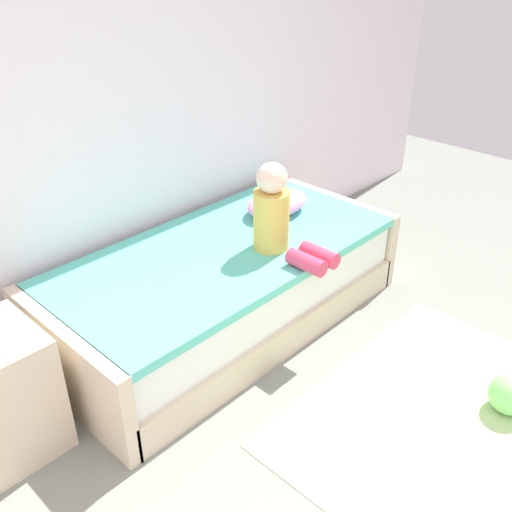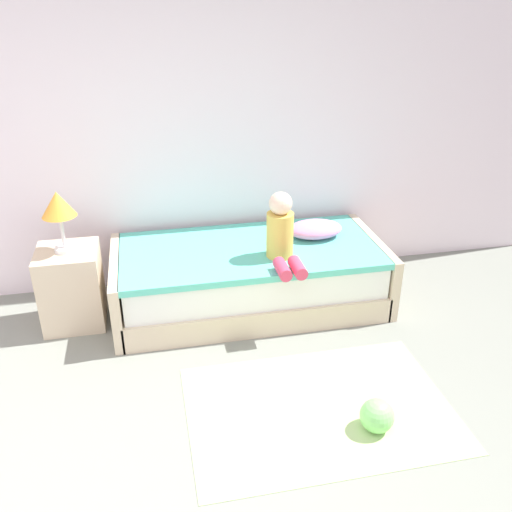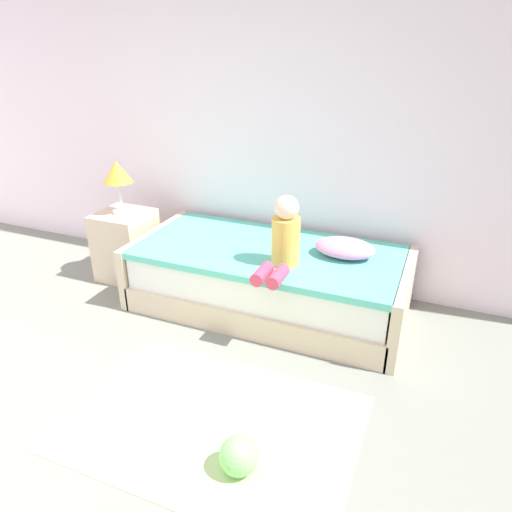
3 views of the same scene
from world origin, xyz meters
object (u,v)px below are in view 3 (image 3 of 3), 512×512
object	(u,v)px
bed	(268,279)
toy_ball	(239,456)
child_figure	(283,239)
table_lamp	(117,174)
nightstand	(126,245)
pillow	(345,248)

from	to	relation	value
bed	toy_ball	size ratio (longest dim) A/B	10.59
child_figure	toy_ball	world-z (taller)	child_figure
child_figure	table_lamp	bearing A→B (deg)	170.92
nightstand	table_lamp	world-z (taller)	table_lamp
pillow	toy_ball	size ratio (longest dim) A/B	2.21
nightstand	toy_ball	size ratio (longest dim) A/B	3.01
bed	pillow	size ratio (longest dim) A/B	4.80
toy_ball	pillow	bearing A→B (deg)	85.96
nightstand	toy_ball	world-z (taller)	nightstand
bed	toy_ball	distance (m)	1.60
table_lamp	toy_ball	xyz separation A→B (m)	(1.79, -1.55, -0.84)
table_lamp	pillow	world-z (taller)	table_lamp
pillow	nightstand	bearing A→B (deg)	-177.56
bed	pillow	distance (m)	0.65
pillow	toy_ball	world-z (taller)	pillow
toy_ball	table_lamp	bearing A→B (deg)	139.13
child_figure	pillow	xyz separation A→B (m)	(0.36, 0.33, -0.14)
child_figure	pillow	bearing A→B (deg)	42.23
nightstand	child_figure	bearing A→B (deg)	-9.08
toy_ball	child_figure	bearing A→B (deg)	100.72
table_lamp	pillow	bearing A→B (deg)	2.44
nightstand	child_figure	xyz separation A→B (m)	(1.55, -0.25, 0.40)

